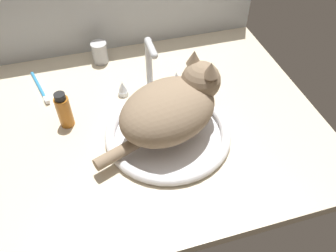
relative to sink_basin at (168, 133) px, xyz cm
name	(u,v)px	position (x,y,z in cm)	size (l,w,h in cm)	color
countertop	(144,125)	(-5.27, 7.56, -2.73)	(103.28, 80.31, 3.00)	beige
backsplash_wall	(114,7)	(-5.27, 48.91, 13.93)	(103.28, 2.40, 36.32)	#B2B7BC
sink_basin	(168,133)	(0.00, 0.00, 0.00)	(35.22, 35.22, 2.78)	white
faucet	(150,72)	(0.00, 20.00, 6.41)	(20.74, 10.52, 19.24)	silver
cat	(174,106)	(1.85, 0.73, 9.15)	(37.98, 28.83, 19.30)	#8C755B
metal_jar	(100,53)	(-12.97, 40.38, 2.52)	(5.42, 5.42, 7.48)	#B2B5BA
amber_bottle	(64,111)	(-26.77, 12.57, 4.14)	(4.08, 4.08, 11.46)	#B2661E
toothbrush	(40,88)	(-34.08, 30.60, -0.62)	(5.69, 17.54, 1.70)	#338CD1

